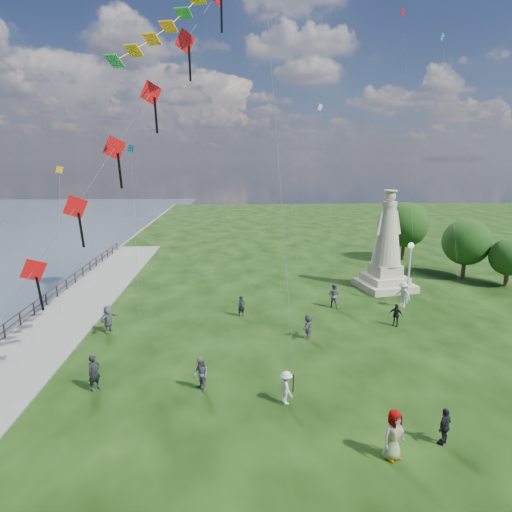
{
  "coord_description": "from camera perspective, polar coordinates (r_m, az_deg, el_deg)",
  "views": [
    {
      "loc": [
        -2.22,
        -15.19,
        10.76
      ],
      "look_at": [
        -1.0,
        8.0,
        5.5
      ],
      "focal_mm": 30.0,
      "sensor_mm": 36.0,
      "label": 1
    }
  ],
  "objects": [
    {
      "name": "waterfront",
      "position": [
        29.52,
        -29.44,
        -10.48
      ],
      "size": [
        200.0,
        200.0,
        1.51
      ],
      "color": "#34414F",
      "rests_on": "ground"
    },
    {
      "name": "statue",
      "position": [
        37.41,
        16.99,
        0.46
      ],
      "size": [
        4.87,
        4.87,
        8.33
      ],
      "rotation": [
        0.0,
        0.0,
        0.21
      ],
      "color": "#B6A98A",
      "rests_on": "ground"
    },
    {
      "name": "lamppost",
      "position": [
        33.97,
        19.83,
        -0.49
      ],
      "size": [
        0.44,
        0.44,
        4.73
      ],
      "color": "silver",
      "rests_on": "ground"
    },
    {
      "name": "tree_row",
      "position": [
        45.76,
        23.06,
        2.68
      ],
      "size": [
        9.21,
        14.04,
        6.34
      ],
      "color": "#382314",
      "rests_on": "ground"
    },
    {
      "name": "person_0",
      "position": [
        22.36,
        -20.77,
        -14.32
      ],
      "size": [
        0.74,
        0.77,
        1.78
      ],
      "primitive_type": "imported",
      "rotation": [
        0.0,
        0.0,
        0.9
      ],
      "color": "black",
      "rests_on": "ground"
    },
    {
      "name": "person_1",
      "position": [
        21.11,
        -7.37,
        -15.41
      ],
      "size": [
        0.88,
        0.95,
        1.67
      ],
      "primitive_type": "imported",
      "rotation": [
        0.0,
        0.0,
        -0.95
      ],
      "color": "#595960",
      "rests_on": "ground"
    },
    {
      "name": "person_2",
      "position": [
        20.09,
        4.04,
        -17.1
      ],
      "size": [
        0.83,
        1.11,
        1.54
      ],
      "primitive_type": "imported",
      "rotation": [
        0.0,
        0.0,
        1.93
      ],
      "color": "silver",
      "rests_on": "ground"
    },
    {
      "name": "person_3",
      "position": [
        19.08,
        23.86,
        -20.04
      ],
      "size": [
        0.98,
        0.92,
        1.53
      ],
      "primitive_type": "imported",
      "rotation": [
        0.0,
        0.0,
        3.82
      ],
      "color": "black",
      "rests_on": "ground"
    },
    {
      "name": "person_4",
      "position": [
        17.6,
        17.86,
        -21.74
      ],
      "size": [
        1.1,
        0.95,
        1.93
      ],
      "primitive_type": "imported",
      "rotation": [
        0.0,
        0.0,
        0.47
      ],
      "color": "#595960",
      "rests_on": "ground"
    },
    {
      "name": "person_5",
      "position": [
        28.93,
        -19.11,
        -7.93
      ],
      "size": [
        1.33,
        1.79,
        1.77
      ],
      "primitive_type": "imported",
      "rotation": [
        0.0,
        0.0,
        1.14
      ],
      "color": "#595960",
      "rests_on": "ground"
    },
    {
      "name": "person_6",
      "position": [
        30.11,
        -1.95,
        -6.69
      ],
      "size": [
        0.63,
        0.53,
        1.48
      ],
      "primitive_type": "imported",
      "rotation": [
        0.0,
        0.0,
        0.39
      ],
      "color": "black",
      "rests_on": "ground"
    },
    {
      "name": "person_7",
      "position": [
        32.34,
        10.32,
        -5.15
      ],
      "size": [
        1.06,
        0.93,
        1.85
      ],
      "primitive_type": "imported",
      "rotation": [
        0.0,
        0.0,
        2.62
      ],
      "color": "#595960",
      "rests_on": "ground"
    },
    {
      "name": "person_8",
      "position": [
        33.65,
        18.99,
        -4.88
      ],
      "size": [
        1.27,
        1.38,
        1.93
      ],
      "primitive_type": "imported",
      "rotation": [
        0.0,
        0.0,
        -0.91
      ],
      "color": "silver",
      "rests_on": "ground"
    },
    {
      "name": "person_9",
      "position": [
        29.86,
        18.14,
        -7.46
      ],
      "size": [
        0.98,
        0.92,
        1.52
      ],
      "primitive_type": "imported",
      "rotation": [
        0.0,
        0.0,
        -0.69
      ],
      "color": "black",
      "rests_on": "ground"
    },
    {
      "name": "person_11",
      "position": [
        26.66,
        6.95,
        -9.29
      ],
      "size": [
        1.11,
        1.6,
        1.59
      ],
      "primitive_type": "imported",
      "rotation": [
        0.0,
        0.0,
        4.36
      ],
      "color": "#595960",
      "rests_on": "ground"
    },
    {
      "name": "red_kite_train",
      "position": [
        20.3,
        -14.23,
        19.27
      ],
      "size": [
        12.56,
        9.35,
        21.18
      ],
      "color": "black",
      "rests_on": "ground"
    },
    {
      "name": "small_kites",
      "position": [
        38.5,
        5.54,
        20.02
      ],
      "size": [
        32.24,
        14.49,
        33.75
      ],
      "color": "teal",
      "rests_on": "ground"
    }
  ]
}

